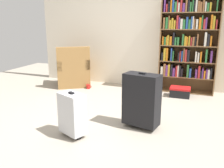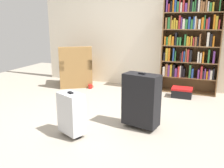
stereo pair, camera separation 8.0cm
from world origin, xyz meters
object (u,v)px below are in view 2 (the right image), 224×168
at_px(mug, 90,86).
at_px(suitcase_silver, 71,113).
at_px(bookshelf, 190,42).
at_px(suitcase_black, 141,100).
at_px(storage_box, 182,92).
at_px(armchair, 75,72).

bearing_deg(mug, suitcase_silver, -69.95).
xyz_separation_m(bookshelf, suitcase_black, (-0.45, -2.01, -0.63)).
bearing_deg(suitcase_black, storage_box, 76.05).
height_order(storage_box, suitcase_silver, suitcase_silver).
bearing_deg(storage_box, suitcase_black, -103.95).
bearing_deg(mug, bookshelf, 13.36).
height_order(mug, storage_box, storage_box).
relative_size(mug, storage_box, 0.31).
xyz_separation_m(armchair, storage_box, (2.37, -0.07, -0.22)).
bearing_deg(armchair, storage_box, -1.81).
height_order(bookshelf, suitcase_black, bookshelf).
distance_m(bookshelf, suitcase_black, 2.16).
relative_size(storage_box, suitcase_black, 0.49).
distance_m(mug, suitcase_silver, 2.24).
distance_m(suitcase_black, suitcase_silver, 0.94).
relative_size(bookshelf, storage_box, 4.95).
bearing_deg(storage_box, bookshelf, 82.87).
bearing_deg(suitcase_silver, bookshelf, 64.79).
relative_size(bookshelf, armchair, 1.95).
distance_m(mug, storage_box, 1.92).
distance_m(storage_box, suitcase_black, 1.70).
relative_size(bookshelf, suitcase_black, 2.45).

